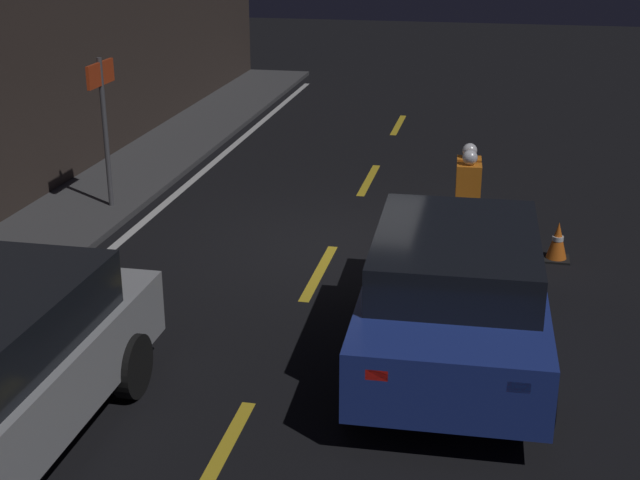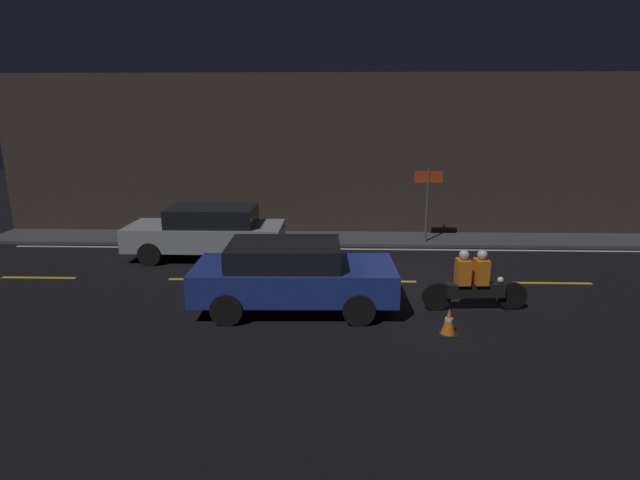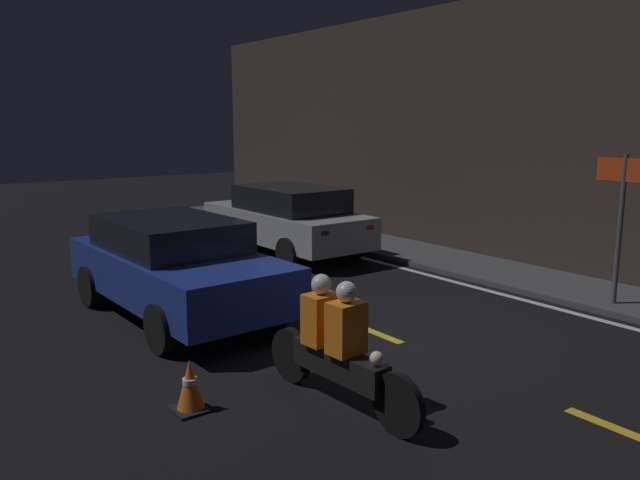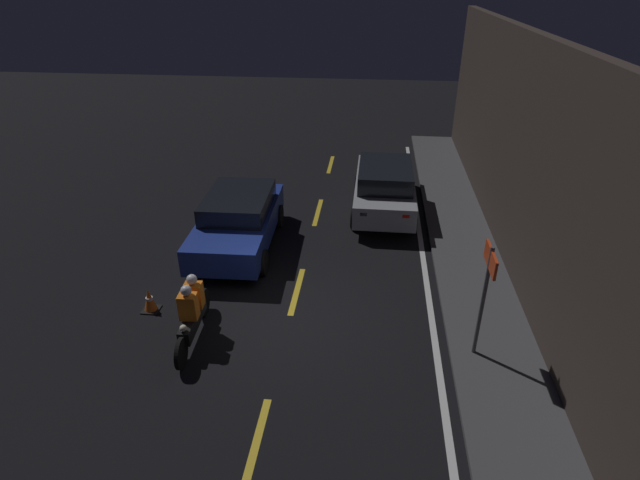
# 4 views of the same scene
# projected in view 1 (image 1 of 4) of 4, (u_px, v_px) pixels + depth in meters

# --- Properties ---
(ground_plane) EXTENTS (56.00, 56.00, 0.00)m
(ground_plane) POSITION_uv_depth(u_px,v_px,m) (333.00, 247.00, 13.07)
(ground_plane) COLOR black
(raised_curb) EXTENTS (28.00, 1.81, 0.10)m
(raised_curb) POSITION_uv_depth(u_px,v_px,m) (62.00, 224.00, 13.87)
(raised_curb) COLOR #424244
(raised_curb) RESTS_ON ground
(lane_dash_b) EXTENTS (2.00, 0.14, 0.01)m
(lane_dash_b) POSITION_uv_depth(u_px,v_px,m) (219.00, 459.00, 8.03)
(lane_dash_b) COLOR gold
(lane_dash_b) RESTS_ON ground
(lane_dash_c) EXTENTS (2.00, 0.14, 0.01)m
(lane_dash_c) POSITION_uv_depth(u_px,v_px,m) (319.00, 272.00, 12.16)
(lane_dash_c) COLOR gold
(lane_dash_c) RESTS_ON ground
(lane_dash_d) EXTENTS (2.00, 0.14, 0.01)m
(lane_dash_d) POSITION_uv_depth(u_px,v_px,m) (369.00, 180.00, 16.29)
(lane_dash_d) COLOR gold
(lane_dash_d) RESTS_ON ground
(lane_dash_e) EXTENTS (2.00, 0.14, 0.01)m
(lane_dash_e) POSITION_uv_depth(u_px,v_px,m) (398.00, 125.00, 20.42)
(lane_dash_e) COLOR gold
(lane_dash_e) RESTS_ON ground
(lane_solid_kerb) EXTENTS (25.20, 0.14, 0.01)m
(lane_solid_kerb) POSITION_uv_depth(u_px,v_px,m) (132.00, 232.00, 13.67)
(lane_solid_kerb) COLOR silver
(lane_solid_kerb) RESTS_ON ground
(sedan_blue) EXTENTS (4.44, 2.11, 1.52)m
(sedan_blue) POSITION_uv_depth(u_px,v_px,m) (454.00, 288.00, 9.62)
(sedan_blue) COLOR navy
(sedan_blue) RESTS_ON ground
(motorcycle) EXTENTS (2.32, 0.40, 1.39)m
(motorcycle) POSITION_uv_depth(u_px,v_px,m) (467.00, 194.00, 13.34)
(motorcycle) COLOR black
(motorcycle) RESTS_ON ground
(traffic_cone_near) EXTENTS (0.37, 0.37, 0.56)m
(traffic_cone_near) POSITION_uv_depth(u_px,v_px,m) (558.00, 242.00, 12.50)
(traffic_cone_near) COLOR black
(traffic_cone_near) RESTS_ON ground
(shop_sign) EXTENTS (0.90, 0.08, 2.40)m
(shop_sign) POSITION_uv_depth(u_px,v_px,m) (103.00, 103.00, 14.00)
(shop_sign) COLOR #4C4C51
(shop_sign) RESTS_ON raised_curb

